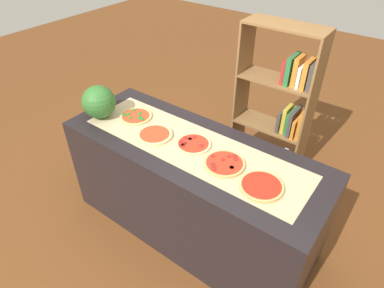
% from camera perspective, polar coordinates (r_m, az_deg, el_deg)
% --- Properties ---
extents(ground_plane, '(12.00, 12.00, 0.00)m').
position_cam_1_polar(ground_plane, '(3.00, 0.00, -13.86)').
color(ground_plane, brown).
extents(counter, '(2.00, 0.75, 0.88)m').
position_cam_1_polar(counter, '(2.68, 0.00, -7.90)').
color(counter, black).
rests_on(counter, ground_plane).
extents(parchment_paper, '(1.73, 0.48, 0.00)m').
position_cam_1_polar(parchment_paper, '(2.39, 0.00, -0.36)').
color(parchment_paper, tan).
rests_on(parchment_paper, counter).
extents(pizza_spinach_0, '(0.26, 0.26, 0.02)m').
position_cam_1_polar(pizza_spinach_0, '(2.73, -9.59, 4.68)').
color(pizza_spinach_0, '#DBB26B').
rests_on(pizza_spinach_0, parchment_paper).
extents(pizza_plain_1, '(0.26, 0.26, 0.02)m').
position_cam_1_polar(pizza_plain_1, '(2.49, -6.41, 1.56)').
color(pizza_plain_1, '#E5C17F').
rests_on(pizza_plain_1, parchment_paper).
extents(pizza_pepperoni_2, '(0.25, 0.25, 0.02)m').
position_cam_1_polar(pizza_pepperoni_2, '(2.39, 0.20, 0.02)').
color(pizza_pepperoni_2, '#E5C17F').
rests_on(pizza_pepperoni_2, parchment_paper).
extents(pizza_pepperoni_3, '(0.28, 0.28, 0.02)m').
position_cam_1_polar(pizza_pepperoni_3, '(2.23, 5.55, -3.36)').
color(pizza_pepperoni_3, tan).
rests_on(pizza_pepperoni_3, parchment_paper).
extents(pizza_plain_4, '(0.27, 0.27, 0.02)m').
position_cam_1_polar(pizza_plain_4, '(2.10, 11.76, -7.05)').
color(pizza_plain_4, tan).
rests_on(pizza_plain_4, parchment_paper).
extents(watermelon, '(0.26, 0.26, 0.26)m').
position_cam_1_polar(watermelon, '(2.75, -15.63, 6.92)').
color(watermelon, '#2D6628').
rests_on(watermelon, counter).
extents(bookshelf, '(0.71, 0.30, 1.48)m').
position_cam_1_polar(bookshelf, '(3.25, 15.13, 5.59)').
color(bookshelf, brown).
rests_on(bookshelf, ground_plane).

